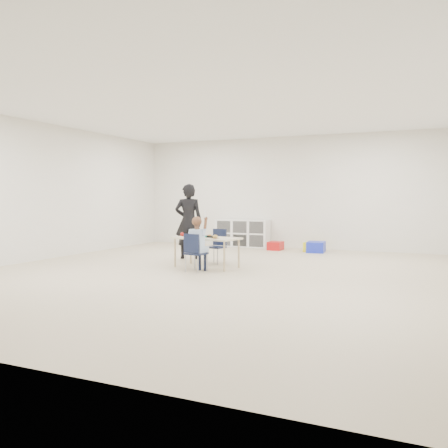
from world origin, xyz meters
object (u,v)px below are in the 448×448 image
at_px(table, 207,252).
at_px(child, 196,242).
at_px(cubby_shelf, 243,233).
at_px(adult, 189,221).
at_px(chair_near, 196,253).

bearing_deg(table, child, -73.94).
bearing_deg(cubby_shelf, adult, -93.05).
bearing_deg(cubby_shelf, table, -78.42).
distance_m(chair_near, child, 0.19).
height_order(chair_near, cubby_shelf, cubby_shelf).
distance_m(chair_near, adult, 1.84).
height_order(chair_near, child, child).
height_order(cubby_shelf, adult, adult).
bearing_deg(adult, cubby_shelf, -115.20).
bearing_deg(chair_near, table, 106.06).
height_order(chair_near, adult, adult).
bearing_deg(child, table, 106.06).
distance_m(child, cubby_shelf, 4.27).
relative_size(table, cubby_shelf, 0.92).
height_order(table, cubby_shelf, cubby_shelf).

